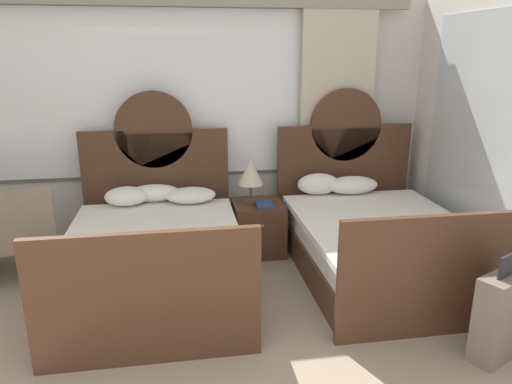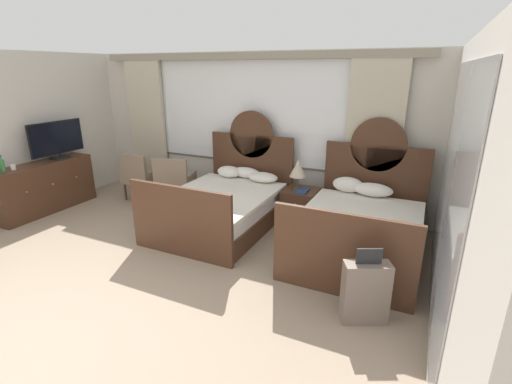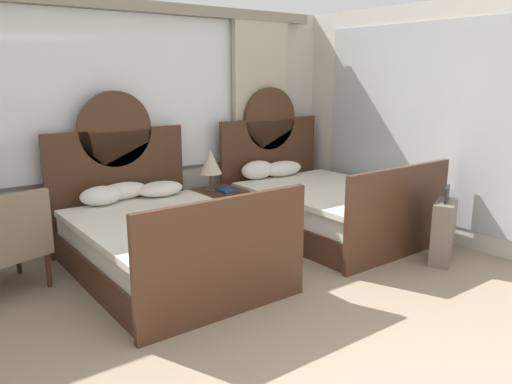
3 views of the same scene
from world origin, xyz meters
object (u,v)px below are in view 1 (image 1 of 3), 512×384
(book_on_nightstand, at_px, (264,204))
(armchair_by_window_left, at_px, (19,230))
(bed_near_window, at_px, (155,252))
(bed_near_mirror, at_px, (375,238))
(suitcase_on_floor, at_px, (501,316))
(nightstand_between_beds, at_px, (258,228))
(table_lamp_on_nightstand, at_px, (251,172))

(book_on_nightstand, distance_m, armchair_by_window_left, 2.40)
(bed_near_window, relative_size, armchair_by_window_left, 2.40)
(bed_near_mirror, distance_m, suitcase_on_floor, 1.50)
(bed_near_window, xyz_separation_m, bed_near_mirror, (2.13, -0.00, -0.00))
(nightstand_between_beds, bearing_deg, bed_near_window, -148.75)
(suitcase_on_floor, bearing_deg, armchair_by_window_left, 153.21)
(book_on_nightstand, relative_size, armchair_by_window_left, 0.28)
(book_on_nightstand, relative_size, suitcase_on_floor, 0.32)
(table_lamp_on_nightstand, relative_size, suitcase_on_floor, 0.60)
(bed_near_mirror, distance_m, table_lamp_on_nightstand, 1.44)
(nightstand_between_beds, xyz_separation_m, suitcase_on_floor, (1.39, -2.11, 0.04))
(book_on_nightstand, bearing_deg, armchair_by_window_left, -177.14)
(armchair_by_window_left, relative_size, suitcase_on_floor, 1.15)
(table_lamp_on_nightstand, bearing_deg, armchair_by_window_left, -173.59)
(armchair_by_window_left, bearing_deg, nightstand_between_beds, 5.50)
(suitcase_on_floor, bearing_deg, bed_near_window, 149.19)
(bed_near_window, xyz_separation_m, nightstand_between_beds, (1.07, 0.65, -0.07))
(book_on_nightstand, xyz_separation_m, suitcase_on_floor, (1.34, -2.01, -0.25))
(book_on_nightstand, bearing_deg, suitcase_on_floor, -56.21)
(bed_near_window, xyz_separation_m, table_lamp_on_nightstand, (0.99, 0.68, 0.55))
(armchair_by_window_left, bearing_deg, bed_near_window, -18.23)
(armchair_by_window_left, bearing_deg, book_on_nightstand, 2.86)
(bed_near_mirror, height_order, armchair_by_window_left, bed_near_mirror)
(bed_near_mirror, xyz_separation_m, suitcase_on_floor, (0.32, -1.46, -0.02))
(bed_near_mirror, bearing_deg, suitcase_on_floor, -77.46)
(book_on_nightstand, bearing_deg, bed_near_window, -154.07)
(bed_near_window, height_order, book_on_nightstand, bed_near_window)
(bed_near_window, relative_size, suitcase_on_floor, 2.75)
(bed_near_window, bearing_deg, armchair_by_window_left, 161.77)
(table_lamp_on_nightstand, bearing_deg, nightstand_between_beds, -20.52)
(bed_near_window, distance_m, table_lamp_on_nightstand, 1.32)
(bed_near_window, relative_size, book_on_nightstand, 8.51)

